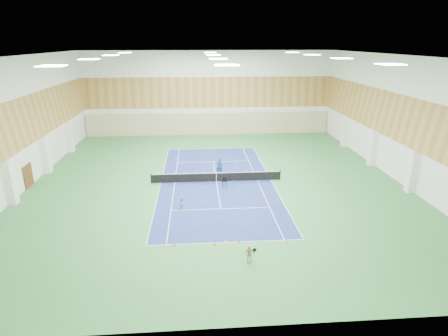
% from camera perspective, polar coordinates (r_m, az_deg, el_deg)
% --- Properties ---
extents(ground, '(40.00, 40.00, 0.00)m').
position_cam_1_polar(ground, '(37.19, -1.16, -2.08)').
color(ground, '#33773D').
rests_on(ground, ground).
extents(room_shell, '(36.00, 40.00, 12.00)m').
position_cam_1_polar(room_shell, '(35.49, -1.23, 7.01)').
color(room_shell, white).
rests_on(room_shell, ground).
extents(wood_cladding, '(36.00, 40.00, 8.00)m').
position_cam_1_polar(wood_cladding, '(35.14, -1.25, 10.20)').
color(wood_cladding, '#B38142').
rests_on(wood_cladding, room_shell).
extents(ceiling_light_grid, '(21.40, 25.40, 0.06)m').
position_cam_1_polar(ceiling_light_grid, '(34.76, -1.30, 16.60)').
color(ceiling_light_grid, white).
rests_on(ceiling_light_grid, room_shell).
extents(court_surface, '(10.97, 23.77, 0.01)m').
position_cam_1_polar(court_surface, '(37.19, -1.17, -2.07)').
color(court_surface, navy).
rests_on(court_surface, ground).
extents(tennis_balls_scatter, '(10.57, 22.77, 0.07)m').
position_cam_1_polar(tennis_balls_scatter, '(37.17, -1.17, -2.01)').
color(tennis_balls_scatter, '#E3F229').
rests_on(tennis_balls_scatter, ground).
extents(tennis_net, '(12.80, 0.10, 1.10)m').
position_cam_1_polar(tennis_net, '(37.00, -1.17, -1.28)').
color(tennis_net, black).
rests_on(tennis_net, ground).
extents(back_curtain, '(35.40, 0.16, 3.20)m').
position_cam_1_polar(back_curtain, '(55.71, -2.33, 6.74)').
color(back_curtain, '#C6B793').
rests_on(back_curtain, ground).
extents(door_left_b, '(0.08, 1.80, 2.20)m').
position_cam_1_polar(door_left_b, '(40.12, -27.67, -1.06)').
color(door_left_b, '#593319').
rests_on(door_left_b, ground).
extents(coach, '(0.69, 0.50, 1.75)m').
position_cam_1_polar(coach, '(39.01, -0.72, 0.31)').
color(coach, '#1F4192').
rests_on(coach, ground).
extents(child_court, '(0.59, 0.52, 1.00)m').
position_cam_1_polar(child_court, '(31.26, -6.42, -5.42)').
color(child_court, '#9898A0').
rests_on(child_court, ground).
extents(child_apron, '(0.69, 0.30, 1.16)m').
position_cam_1_polar(child_apron, '(24.15, 3.85, -12.95)').
color(child_apron, tan).
rests_on(child_apron, ground).
extents(ball_cart, '(0.56, 0.56, 0.88)m').
position_cam_1_polar(ball_cart, '(35.72, 0.10, -2.22)').
color(ball_cart, black).
rests_on(ball_cart, ground).
extents(cone_svc_a, '(0.18, 0.18, 0.20)m').
position_cam_1_polar(cone_svc_a, '(31.34, -7.03, -6.18)').
color(cone_svc_a, orange).
rests_on(cone_svc_a, ground).
extents(cone_svc_b, '(0.22, 0.22, 0.24)m').
position_cam_1_polar(cone_svc_b, '(31.66, -2.61, -5.74)').
color(cone_svc_b, red).
rests_on(cone_svc_b, ground).
extents(cone_svc_c, '(0.23, 0.23, 0.25)m').
position_cam_1_polar(cone_svc_c, '(31.32, 2.78, -6.02)').
color(cone_svc_c, orange).
rests_on(cone_svc_c, ground).
extents(cone_svc_d, '(0.18, 0.18, 0.20)m').
position_cam_1_polar(cone_svc_d, '(32.19, 5.64, -5.43)').
color(cone_svc_d, '#ED4E0C').
rests_on(cone_svc_d, ground).
extents(cone_base_a, '(0.20, 0.20, 0.22)m').
position_cam_1_polar(cone_base_a, '(26.24, -7.58, -11.48)').
color(cone_base_a, '#F03F0C').
rests_on(cone_base_a, ground).
extents(cone_base_b, '(0.20, 0.20, 0.22)m').
position_cam_1_polar(cone_base_b, '(26.10, -1.44, -11.48)').
color(cone_base_b, '#F8460D').
rests_on(cone_base_b, ground).
extents(cone_base_c, '(0.22, 0.22, 0.24)m').
position_cam_1_polar(cone_base_c, '(26.40, 2.37, -11.08)').
color(cone_base_c, orange).
rests_on(cone_base_c, ground).
extents(cone_base_d, '(0.20, 0.20, 0.22)m').
position_cam_1_polar(cone_base_d, '(26.69, 9.55, -11.02)').
color(cone_base_d, orange).
rests_on(cone_base_d, ground).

